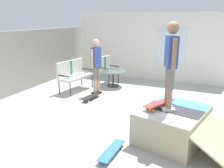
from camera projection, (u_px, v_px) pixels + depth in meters
name	position (u px, v px, depth m)	size (l,w,h in m)	color
ground_plane	(127.00, 116.00, 5.97)	(12.00, 12.00, 0.10)	#B2B2AD
back_wall_cinderblock	(7.00, 64.00, 7.19)	(9.00, 0.20, 2.00)	gray
house_facade	(148.00, 47.00, 9.14)	(0.23, 6.00, 2.60)	white
skate_ramp	(174.00, 125.00, 4.60)	(1.84, 2.27, 0.66)	tan
patio_bench	(73.00, 73.00, 7.79)	(1.31, 0.72, 1.02)	#38383D
patio_chair_near_house	(107.00, 67.00, 8.63)	(0.76, 0.71, 1.02)	#38383D
patio_table	(113.00, 75.00, 8.29)	(0.90, 0.90, 0.57)	#38383D
person_watching	(96.00, 62.00, 7.32)	(0.47, 0.29, 1.77)	black
person_skater	(171.00, 60.00, 4.27)	(0.45, 0.33, 1.67)	silver
skateboard_by_bench	(92.00, 97.00, 7.01)	(0.82, 0.29, 0.10)	black
skateboard_spare	(112.00, 151.00, 4.15)	(0.81, 0.23, 0.10)	#3372B2
skateboard_on_ramp	(159.00, 103.00, 4.61)	(0.81, 0.52, 0.10)	#B23838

